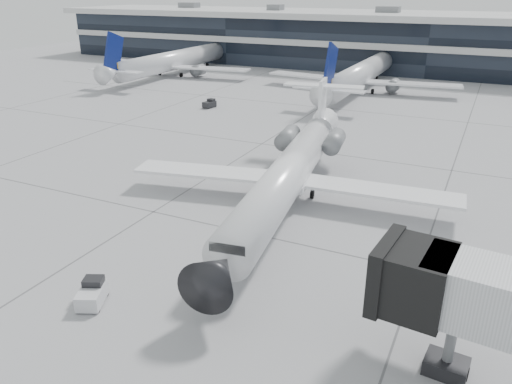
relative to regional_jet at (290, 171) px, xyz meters
The scene contains 8 objects.
ground 7.04m from the regional_jet, 79.23° to the right, with size 220.00×220.00×0.00m, color #9B9B9E.
terminal 75.63m from the regional_jet, 89.07° to the left, with size 170.00×22.00×10.00m, color black.
bg_jet_left 65.45m from the regional_jet, 132.02° to the left, with size 32.00×40.00×9.60m, color white, non-canonical shape.
bg_jet_center 49.12m from the regional_jet, 97.94° to the left, with size 32.00×40.00×9.60m, color white, non-canonical shape.
regional_jet is the anchor object (origin of this frame).
baggage_tug 18.40m from the regional_jet, 104.31° to the right, with size 1.99×2.43×1.34m.
traffic_cone 5.58m from the regional_jet, 111.79° to the left, with size 0.55×0.55×0.64m.
far_tug 35.25m from the regional_jet, 131.06° to the left, with size 1.46×2.11×1.24m.
Camera 1 is at (12.45, -28.35, 16.31)m, focal length 35.00 mm.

